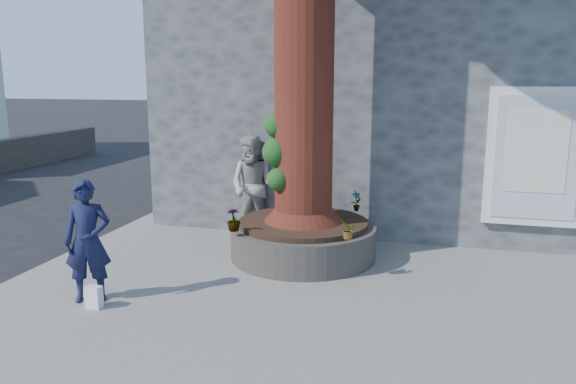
# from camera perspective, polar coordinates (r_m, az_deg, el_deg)

# --- Properties ---
(ground) EXTENTS (120.00, 120.00, 0.00)m
(ground) POSITION_cam_1_polar(r_m,az_deg,el_deg) (7.55, -8.14, -11.49)
(ground) COLOR black
(ground) RESTS_ON ground
(pavement) EXTENTS (9.00, 8.00, 0.12)m
(pavement) POSITION_cam_1_polar(r_m,az_deg,el_deg) (8.02, 4.79, -9.54)
(pavement) COLOR slate
(pavement) RESTS_ON ground
(yellow_line) EXTENTS (0.10, 30.00, 0.01)m
(yellow_line) POSITION_cam_1_polar(r_m,az_deg,el_deg) (9.85, -22.45, -6.69)
(yellow_line) COLOR yellow
(yellow_line) RESTS_ON ground
(stone_shop) EXTENTS (10.30, 8.30, 6.30)m
(stone_shop) POSITION_cam_1_polar(r_m,az_deg,el_deg) (13.57, 14.10, 12.17)
(stone_shop) COLOR #47484B
(stone_shop) RESTS_ON ground
(planter) EXTENTS (2.30, 2.30, 0.60)m
(planter) POSITION_cam_1_polar(r_m,az_deg,el_deg) (8.97, 1.55, -4.82)
(planter) COLOR black
(planter) RESTS_ON pavement
(man) EXTENTS (0.68, 0.57, 1.58)m
(man) POSITION_cam_1_polar(r_m,az_deg,el_deg) (7.55, -19.68, -4.74)
(man) COLOR #141737
(man) RESTS_ON pavement
(woman) EXTENTS (0.97, 0.81, 1.82)m
(woman) POSITION_cam_1_polar(r_m,az_deg,el_deg) (10.03, -3.54, 0.58)
(woman) COLOR #A6A49F
(woman) RESTS_ON pavement
(shopping_bag) EXTENTS (0.21, 0.13, 0.28)m
(shopping_bag) POSITION_cam_1_polar(r_m,az_deg,el_deg) (7.51, -19.12, -10.04)
(shopping_bag) COLOR white
(shopping_bag) RESTS_ON pavement
(plant_a) EXTENTS (0.21, 0.22, 0.35)m
(plant_a) POSITION_cam_1_polar(r_m,az_deg,el_deg) (9.53, 6.96, -0.92)
(plant_a) COLOR gray
(plant_a) RESTS_ON planter
(plant_b) EXTENTS (0.23, 0.23, 0.37)m
(plant_b) POSITION_cam_1_polar(r_m,az_deg,el_deg) (9.45, 1.79, -0.87)
(plant_b) COLOR gray
(plant_b) RESTS_ON planter
(plant_c) EXTENTS (0.27, 0.27, 0.35)m
(plant_c) POSITION_cam_1_polar(r_m,az_deg,el_deg) (8.29, -5.53, -2.78)
(plant_c) COLOR gray
(plant_c) RESTS_ON planter
(plant_d) EXTENTS (0.26, 0.29, 0.27)m
(plant_d) POSITION_cam_1_polar(r_m,az_deg,el_deg) (7.89, 6.15, -3.84)
(plant_d) COLOR gray
(plant_d) RESTS_ON planter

